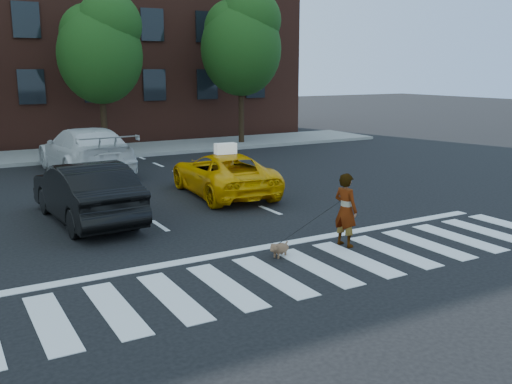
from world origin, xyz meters
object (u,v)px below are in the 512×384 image
taxi (223,174)px  black_sedan (86,192)px  tree_right (242,39)px  woman (346,210)px  white_suv (85,150)px  dog (279,248)px  tree_mid (100,45)px

taxi → black_sedan: 4.59m
tree_right → woman: bearing=-110.9°
black_sedan → woman: bearing=128.6°
tree_right → white_suv: tree_right is taller
tree_right → dog: bearing=-116.0°
tree_mid → woman: bearing=-87.1°
taxi → dog: (-1.71, -6.00, -0.46)m
taxi → black_sedan: (-4.44, -1.15, 0.12)m
black_sedan → dog: black_sedan is taller
white_suv → woman: size_ratio=3.65×
tree_mid → taxi: size_ratio=1.53×
dog → tree_mid: bearing=67.4°
woman → dog: (-1.67, 0.06, -0.63)m
tree_mid → tree_right: size_ratio=0.92×
tree_mid → tree_right: tree_right is taller
tree_mid → woman: size_ratio=4.38×
white_suv → black_sedan: bearing=73.9°
tree_right → dog: (-7.84, -16.10, -5.08)m
tree_mid → black_sedan: (-3.58, -11.25, -4.08)m
tree_right → black_sedan: size_ratio=1.65×
taxi → woman: woman is taller
tree_mid → taxi: bearing=-85.1°
tree_mid → woman: 16.67m
tree_right → white_suv: size_ratio=1.30×
black_sedan → white_suv: 7.13m
tree_mid → dog: (-0.84, -16.10, -4.67)m
tree_right → woman: size_ratio=4.74×
woman → white_suv: bearing=2.1°
taxi → black_sedan: black_sedan is taller
woman → black_sedan: bearing=30.9°
tree_right → tree_mid: bearing=180.0°
tree_right → dog: 18.61m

